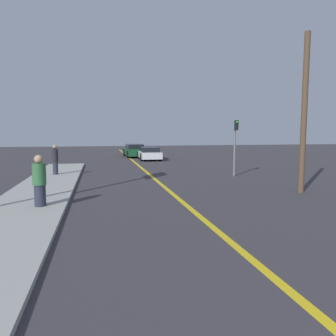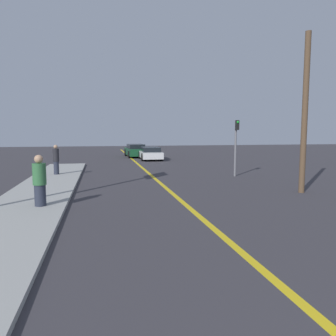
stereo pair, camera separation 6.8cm
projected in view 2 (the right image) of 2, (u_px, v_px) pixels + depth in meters
name	position (u px, v px, depth m)	size (l,w,h in m)	color
road_center_line	(155.00, 178.00, 18.17)	(0.20, 60.00, 0.01)	gold
sidewalk_left	(35.00, 198.00, 12.39)	(2.62, 26.36, 0.12)	#9E9E99
car_near_right_lane	(150.00, 153.00, 30.23)	(2.00, 4.63, 1.18)	silver
car_ahead_center	(136.00, 151.00, 33.60)	(2.05, 4.64, 1.31)	#144728
pedestrian_near_curb	(40.00, 181.00, 10.78)	(0.43, 0.43, 1.70)	#282D3D
pedestrian_mid_group	(56.00, 160.00, 18.83)	(0.35, 0.35, 1.71)	#282D3D
traffic_light	(236.00, 141.00, 18.73)	(0.18, 0.40, 3.22)	slate
utility_pole	(305.00, 114.00, 13.55)	(0.24, 0.24, 6.61)	brown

